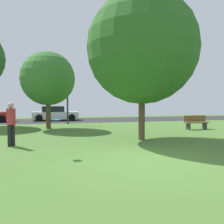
% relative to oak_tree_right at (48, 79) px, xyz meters
% --- Properties ---
extents(ground_plane, '(44.00, 44.00, 0.00)m').
position_rel_oak_tree_right_xyz_m(ground_plane, '(3.36, -9.15, -3.34)').
color(ground_plane, '#47702D').
extents(road_strip, '(44.00, 6.40, 0.01)m').
position_rel_oak_tree_right_xyz_m(road_strip, '(3.36, 6.85, -3.33)').
color(road_strip, '#28282B').
rests_on(road_strip, ground_plane).
extents(oak_tree_right, '(3.56, 3.56, 5.13)m').
position_rel_oak_tree_right_xyz_m(oak_tree_right, '(0.00, 0.00, 0.00)').
color(oak_tree_right, brown).
rests_on(oak_tree_right, ground_plane).
extents(maple_tree_near, '(5.17, 5.17, 6.85)m').
position_rel_oak_tree_right_xyz_m(maple_tree_near, '(4.49, -5.61, 0.93)').
color(maple_tree_near, brown).
rests_on(maple_tree_near, ground_plane).
extents(person_thrower, '(0.37, 0.39, 1.76)m').
position_rel_oak_tree_right_xyz_m(person_thrower, '(-1.18, -5.94, -2.35)').
color(person_thrower, black).
rests_on(person_thrower, ground_plane).
extents(frisbee_disc, '(0.33, 0.33, 0.03)m').
position_rel_oak_tree_right_xyz_m(frisbee_disc, '(0.61, -8.08, -2.14)').
color(frisbee_disc, '#2DB2E0').
extents(parked_car_white, '(4.27, 2.07, 1.39)m').
position_rel_oak_tree_right_xyz_m(parked_car_white, '(0.33, 7.10, -2.70)').
color(parked_car_white, white).
rests_on(parked_car_white, ground_plane).
extents(park_bench, '(1.60, 0.45, 0.90)m').
position_rel_oak_tree_right_xyz_m(park_bench, '(9.41, -2.56, -2.87)').
color(park_bench, brown).
rests_on(park_bench, ground_plane).
extents(street_lamp_post, '(0.14, 0.14, 4.50)m').
position_rel_oak_tree_right_xyz_m(street_lamp_post, '(1.37, 3.05, -1.09)').
color(street_lamp_post, '#2D2D33').
rests_on(street_lamp_post, ground_plane).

